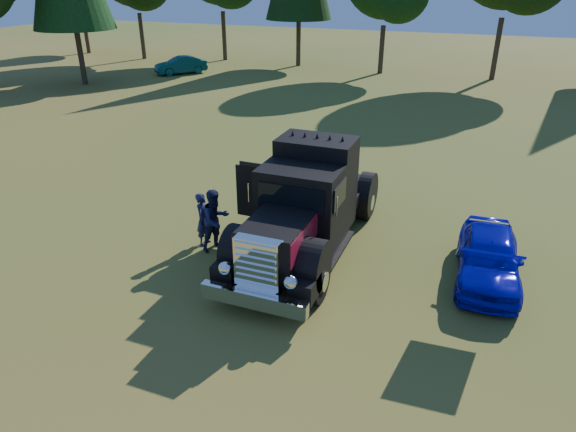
# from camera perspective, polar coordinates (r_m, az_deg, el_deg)

# --- Properties ---
(ground) EXTENTS (120.00, 120.00, 0.00)m
(ground) POSITION_cam_1_polar(r_m,az_deg,el_deg) (13.03, -0.13, -7.04)
(ground) COLOR #3C5F1C
(ground) RESTS_ON ground
(diamond_t_truck) EXTENTS (3.38, 7.16, 3.00)m
(diamond_t_truck) POSITION_cam_1_polar(r_m,az_deg,el_deg) (13.67, 1.90, 0.70)
(diamond_t_truck) COLOR black
(diamond_t_truck) RESTS_ON ground
(hotrod_coupe) EXTENTS (1.68, 4.08, 1.89)m
(hotrod_coupe) POSITION_cam_1_polar(r_m,az_deg,el_deg) (13.66, 21.42, -4.24)
(hotrod_coupe) COLOR #0830BD
(hotrod_coupe) RESTS_ON ground
(spectator_near) EXTENTS (0.40, 0.58, 1.54)m
(spectator_near) POSITION_cam_1_polar(r_m,az_deg,el_deg) (14.49, -9.36, -0.35)
(spectator_near) COLOR #212A4E
(spectator_near) RESTS_ON ground
(spectator_far) EXTENTS (0.97, 1.06, 1.76)m
(spectator_far) POSITION_cam_1_polar(r_m,az_deg,el_deg) (14.15, -8.05, -0.43)
(spectator_far) COLOR #1C2142
(spectator_far) RESTS_ON ground
(distant_teal_car) EXTENTS (3.44, 3.80, 1.26)m
(distant_teal_car) POSITION_cam_1_polar(r_m,az_deg,el_deg) (40.97, -11.84, 16.08)
(distant_teal_car) COLOR #082D34
(distant_teal_car) RESTS_ON ground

